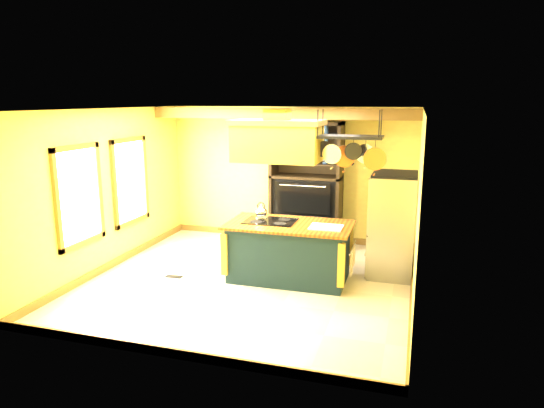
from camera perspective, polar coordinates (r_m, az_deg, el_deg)
The scene contains 15 objects.
floor at distance 7.86m, azimuth -2.62°, elevation -8.99°, with size 5.00×5.00×0.00m, color beige.
ceiling at distance 7.33m, azimuth -2.83°, elevation 11.09°, with size 5.00×5.00×0.00m, color white.
wall_back at distance 9.84m, azimuth 2.11°, elevation 3.50°, with size 5.00×0.02×2.70m, color #E2CE52.
wall_front at distance 5.26m, azimuth -11.79°, elevation -4.57°, with size 5.00×0.02×2.70m, color #E2CE52.
wall_left at distance 8.62m, azimuth -18.60°, elevation 1.61°, with size 0.02×5.00×2.70m, color #E2CE52.
wall_right at distance 7.07m, azimuth 16.77°, elevation -0.50°, with size 0.02×5.00×2.70m, color #E2CE52.
ceiling_beam at distance 8.95m, azimuth 0.86°, elevation 10.61°, with size 5.00×0.15×0.20m, color olive.
window_near at distance 7.97m, azimuth -21.71°, elevation 0.91°, with size 0.06×1.06×1.56m.
window_far at distance 9.09m, azimuth -16.29°, elevation 2.60°, with size 0.06×1.06×1.56m.
kitchen_island at distance 7.79m, azimuth 2.02°, elevation -5.53°, with size 1.98×1.11×1.11m.
range_hood at distance 7.50m, azimuth 0.64°, elevation 7.62°, with size 1.40×0.79×0.80m.
pot_rack at distance 7.27m, azimuth 9.16°, elevation 6.82°, with size 1.07×0.49×0.86m.
refrigerator at distance 8.12m, azimuth 13.89°, elevation -2.67°, with size 0.72×0.85×1.66m.
hutch at distance 9.56m, azimuth 4.08°, elevation 0.65°, with size 1.37×0.62×2.43m.
floor_register at distance 8.17m, azimuth -11.48°, elevation -8.36°, with size 0.28×0.12×0.01m, color black.
Camera 1 is at (2.44, -6.91, 2.85)m, focal length 32.00 mm.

